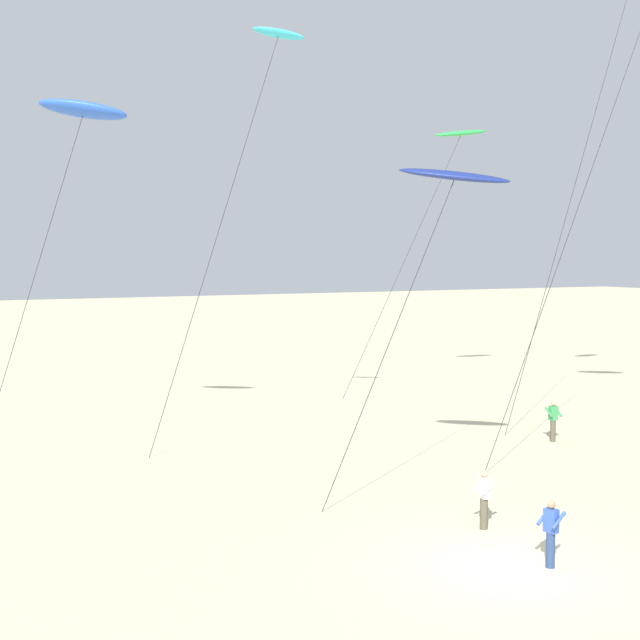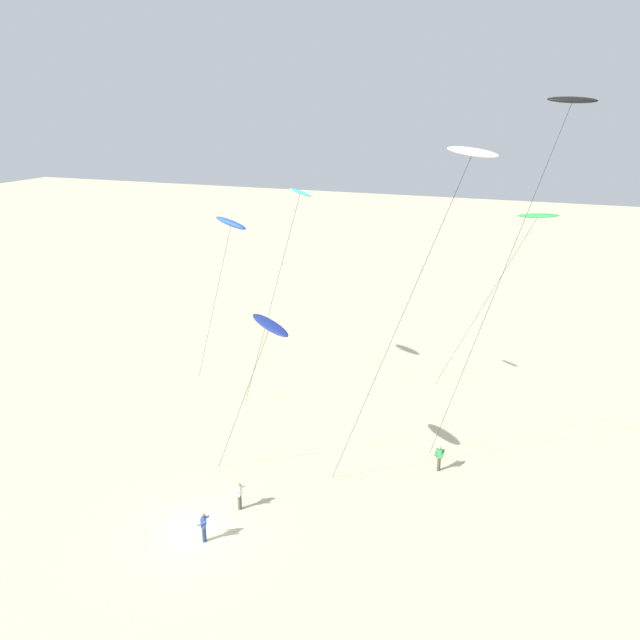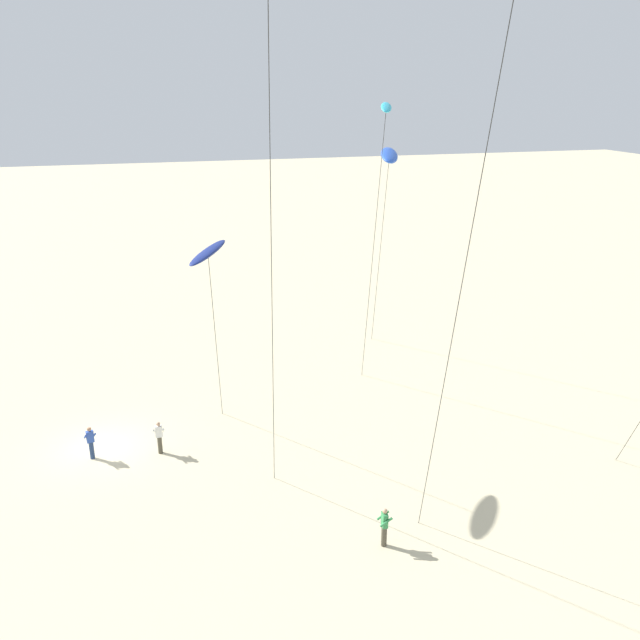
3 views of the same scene
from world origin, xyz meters
name	(u,v)px [view 1 (image 1 of 3)]	position (x,y,z in m)	size (l,w,h in m)	color
ground_plane	(509,569)	(0.00, 0.00, 0.00)	(260.00, 260.00, 0.00)	beige
kite_cyan	(276,42)	(0.12, 14.35, 15.54)	(5.97, 1.54, 16.24)	#33BFE0
kite_green	(460,135)	(14.32, 22.48, 13.86)	(7.98, 1.87, 14.30)	green
kite_blue	(83,110)	(-6.50, 17.23, 12.96)	(5.66, 2.33, 13.61)	blue
kite_navy	(454,177)	(2.09, 5.52, 9.93)	(5.73, 2.45, 10.36)	navy
kite_flyer_nearest	(551,532)	(0.94, -0.38, 0.89)	(0.61, 0.63, 1.67)	navy
kite_flyer_middle	(484,497)	(1.31, 2.78, 0.89)	(0.52, 0.54, 1.67)	#4C4738
kite_flyer_furthest	(553,420)	(10.73, 10.72, 0.89)	(0.57, 0.54, 1.67)	#4C4738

